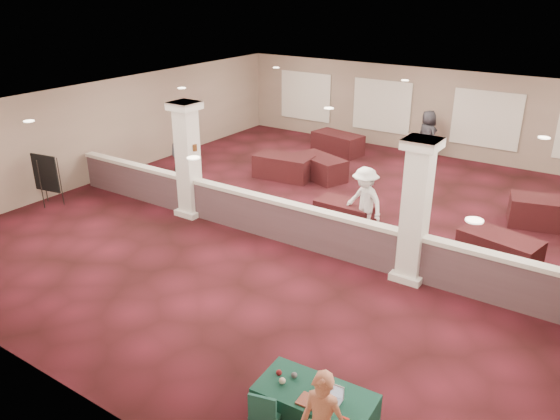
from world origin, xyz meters
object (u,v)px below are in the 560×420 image
Objects in this scene: far_table_front_left at (284,167)px; far_table_back_center at (320,167)px; far_table_front_right at (499,249)px; attendee_a at (183,156)px; easel_board at (46,174)px; far_table_front_center at (345,213)px; far_table_back_left at (338,143)px; attendee_b at (364,202)px; far_table_back_right at (548,213)px; near_table at (315,410)px; conf_chair_side at (265,411)px; attendee_d at (427,136)px.

far_table_front_left reaches higher than far_table_back_center.
attendee_a reaches higher than far_table_front_right.
far_table_front_center is (7.85, 3.64, -0.66)m from easel_board.
attendee_b is at bearing -56.47° from far_table_back_left.
attendee_a reaches higher than far_table_back_right.
far_table_back_left is 0.99× the size of far_table_back_right.
near_table is 0.97× the size of far_table_front_right.
conf_chair_side is 7.34m from attendee_b.
attendee_b is (3.13, -3.20, 0.54)m from far_table_back_center.
attendee_a is (-2.67, -5.66, 0.51)m from far_table_back_left.
far_table_front_right is 0.99× the size of attendee_a.
near_table is 0.94× the size of far_table_back_center.
attendee_d is at bearing 53.54° from far_table_front_left.
conf_chair_side is at bearing -101.01° from far_table_back_right.
conf_chair_side is 0.47× the size of far_table_back_center.
easel_board is 0.87× the size of far_table_front_right.
far_table_front_center is at bearing -42.82° from attendee_a.
far_table_front_left is at bearing 85.87° from attendee_d.
far_table_back_right is 1.05× the size of attendee_b.
far_table_back_right reaches higher than far_table_front_right.
far_table_front_center is 6.65m from far_table_back_left.
far_table_back_right is 10.95m from attendee_a.
easel_board is 8.68m from far_table_front_center.
far_table_back_center is (-5.02, 10.28, -0.14)m from conf_chair_side.
far_table_back_left reaches higher than far_table_front_right.
attendee_d is (-2.76, 14.08, 0.43)m from conf_chair_side.
far_table_back_left reaches higher than far_table_back_center.
attendee_a is at bearing -115.24° from far_table_back_left.
conf_chair_side reaches higher than near_table.
far_table_back_center is 0.95× the size of far_table_back_right.
far_table_back_left is at bearing 145.11° from attendee_b.
far_table_front_right reaches higher than near_table.
attendee_b reaches higher than far_table_back_center.
far_table_front_right is at bearing 26.72° from attendee_b.
far_table_front_left is 5.57m from attendee_d.
near_table is 0.91× the size of far_table_front_left.
far_table_front_right is 10.03m from attendee_a.
far_table_back_right is at bearing 4.66° from far_table_front_left.
attendee_a reaches higher than far_table_front_center.
attendee_a is at bearing 54.39° from easel_board.
far_table_front_center is 4.01m from far_table_front_right.
attendee_b is 0.98× the size of attendee_d.
conf_chair_side is 0.46× the size of attendee_d.
near_table is at bearing -63.05° from far_table_back_left.
far_table_front_center is (-2.57, 7.38, -0.19)m from conf_chair_side.
attendee_d is at bearing 59.29° from far_table_back_center.
conf_chair_side reaches higher than far_table_back_right.
easel_board is at bearing 85.80° from attendee_d.
far_table_back_left is at bearing 98.76° from conf_chair_side.
near_table is at bearing -25.49° from easel_board.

